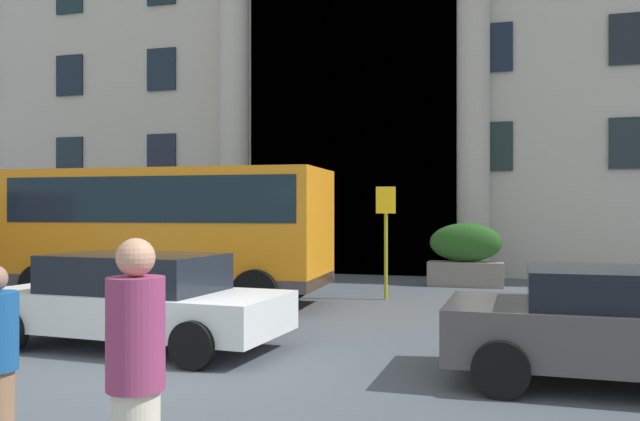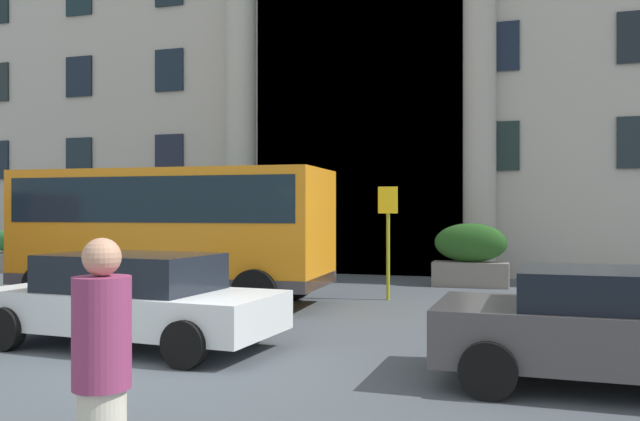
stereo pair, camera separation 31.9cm
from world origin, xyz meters
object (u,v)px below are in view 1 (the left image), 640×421
orange_minibus (172,225)px  hedge_planter_west (5,252)px  parked_hatchback_near (135,299)px  hedge_planter_entrance_left (271,258)px  bus_stop_sign (386,230)px  hedge_planter_far_east (466,256)px  pedestrian_child_trailing (136,384)px  hedge_planter_entrance_right (151,251)px  parked_estate_mid (629,325)px  scooter_by_planter (594,317)px

orange_minibus → hedge_planter_west: 9.99m
parked_hatchback_near → hedge_planter_entrance_left: bearing=101.2°
orange_minibus → bus_stop_sign: bearing=22.2°
hedge_planter_west → orange_minibus: bearing=-29.7°
parked_hatchback_near → orange_minibus: bearing=115.9°
hedge_planter_far_east → pedestrian_child_trailing: (-1.09, -14.25, 0.13)m
parked_hatchback_near → pedestrian_child_trailing: (3.06, -4.97, 0.23)m
hedge_planter_entrance_right → pedestrian_child_trailing: 16.39m
bus_stop_sign → parked_hatchback_near: size_ratio=0.56×
parked_estate_mid → scooter_by_planter: parked_estate_mid is taller
hedge_planter_entrance_left → parked_estate_mid: size_ratio=0.53×
hedge_planter_far_east → parked_hatchback_near: size_ratio=0.43×
hedge_planter_west → parked_estate_mid: size_ratio=0.43×
parked_estate_mid → scooter_by_planter: (-0.13, 2.09, -0.24)m
hedge_planter_entrance_left → pedestrian_child_trailing: pedestrian_child_trailing is taller
hedge_planter_entrance_right → parked_hatchback_near: size_ratio=0.36×
parked_hatchback_near → pedestrian_child_trailing: bearing=-54.5°
parked_estate_mid → hedge_planter_west: bearing=151.7°
hedge_planter_far_east → hedge_planter_entrance_left: bearing=-174.4°
parked_estate_mid → pedestrian_child_trailing: size_ratio=2.23×
bus_stop_sign → hedge_planter_entrance_left: bus_stop_sign is taller
hedge_planter_west → parked_hatchback_near: (10.30, -9.07, 0.02)m
hedge_planter_far_east → scooter_by_planter: 7.89m
pedestrian_child_trailing → parked_hatchback_near: bearing=-27.7°
hedge_planter_entrance_left → scooter_by_planter: 10.32m
orange_minibus → hedge_planter_entrance_right: orange_minibus is taller
hedge_planter_west → parked_hatchback_near: bearing=-41.4°
orange_minibus → parked_estate_mid: size_ratio=1.63×
scooter_by_planter → hedge_planter_entrance_left: bearing=144.6°
parked_hatchback_near → bus_stop_sign: bearing=70.9°
scooter_by_planter → pedestrian_child_trailing: (-3.39, -6.72, 0.48)m
hedge_planter_entrance_right → orange_minibus: bearing=-55.8°
pedestrian_child_trailing → hedge_planter_far_east: bearing=-63.7°
orange_minibus → pedestrian_child_trailing: 10.29m
orange_minibus → hedge_planter_west: bearing=147.7°
hedge_planter_far_east → pedestrian_child_trailing: pedestrian_child_trailing is taller
hedge_planter_entrance_right → hedge_planter_entrance_left: (4.01, -0.47, -0.11)m
hedge_planter_west → hedge_planter_entrance_left: size_ratio=0.81×
hedge_planter_entrance_right → pedestrian_child_trailing: bearing=-60.1°
hedge_planter_entrance_right → scooter_by_planter: 13.79m
bus_stop_sign → hedge_planter_entrance_right: size_ratio=1.56×
pedestrian_child_trailing → hedge_planter_entrance_left: bearing=-42.4°
hedge_planter_entrance_right → hedge_planter_far_east: size_ratio=0.83×
bus_stop_sign → hedge_planter_far_east: 3.62m
hedge_planter_far_east → parked_estate_mid: 9.93m
hedge_planter_far_east → hedge_planter_entrance_left: (-5.26, -0.52, -0.13)m
hedge_planter_west → scooter_by_planter: size_ratio=0.89×
bus_stop_sign → parked_estate_mid: 7.63m
hedge_planter_entrance_right → parked_estate_mid: bearing=-39.3°
orange_minibus → parked_hatchback_near: (1.67, -4.14, -1.00)m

